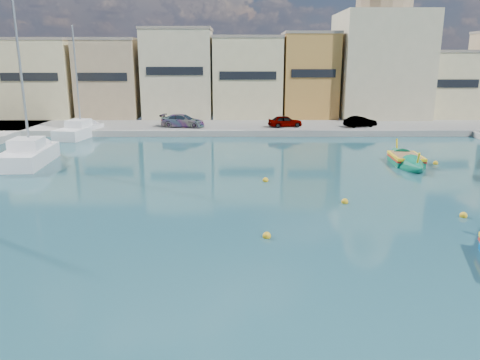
# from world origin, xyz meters

# --- Properties ---
(ground) EXTENTS (160.00, 160.00, 0.00)m
(ground) POSITION_xyz_m (0.00, 0.00, 0.00)
(ground) COLOR #163943
(ground) RESTS_ON ground
(north_quay) EXTENTS (80.00, 8.00, 0.60)m
(north_quay) POSITION_xyz_m (0.00, 32.00, 0.30)
(north_quay) COLOR gray
(north_quay) RESTS_ON ground
(north_townhouses) EXTENTS (83.20, 7.87, 10.19)m
(north_townhouses) POSITION_xyz_m (6.68, 39.36, 5.00)
(north_townhouses) COLOR beige
(north_townhouses) RESTS_ON ground
(church_block) EXTENTS (10.00, 10.00, 19.10)m
(church_block) POSITION_xyz_m (10.00, 40.00, 8.41)
(church_block) COLOR #C0B48F
(church_block) RESTS_ON ground
(parked_cars) EXTENTS (22.23, 2.56, 1.29)m
(parked_cars) POSITION_xyz_m (-5.85, 30.50, 1.21)
(parked_cars) COLOR #4C1919
(parked_cars) RESTS_ON north_quay
(luzzu_green) EXTENTS (2.40, 7.67, 2.38)m
(luzzu_green) POSITION_xyz_m (5.31, 15.88, 0.26)
(luzzu_green) COLOR #0A6E4E
(luzzu_green) RESTS_ON ground
(yacht_north) EXTENTS (3.81, 8.70, 11.24)m
(yacht_north) POSITION_xyz_m (-21.95, 29.72, 0.44)
(yacht_north) COLOR white
(yacht_north) RESTS_ON ground
(yacht_midnorth) EXTENTS (3.35, 9.08, 12.62)m
(yacht_midnorth) POSITION_xyz_m (-22.12, 17.84, 0.50)
(yacht_midnorth) COLOR white
(yacht_midnorth) RESTS_ON ground
(mooring_buoys) EXTENTS (18.95, 18.04, 0.36)m
(mooring_buoys) POSITION_xyz_m (2.50, 5.67, 0.08)
(mooring_buoys) COLOR yellow
(mooring_buoys) RESTS_ON ground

